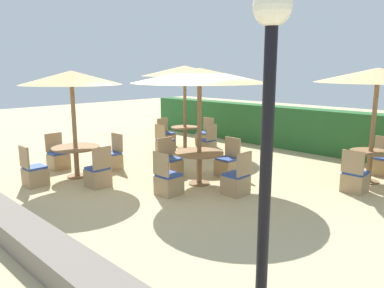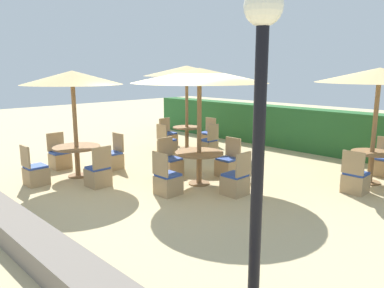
{
  "view_description": "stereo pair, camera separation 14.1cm",
  "coord_description": "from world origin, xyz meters",
  "px_view_note": "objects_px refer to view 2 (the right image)",
  "views": [
    {
      "loc": [
        5.88,
        -5.39,
        2.59
      ],
      "look_at": [
        0.0,
        0.6,
        0.9
      ],
      "focal_mm": 35.0,
      "sensor_mm": 36.0,
      "label": 1
    },
    {
      "loc": [
        5.98,
        -5.29,
        2.59
      ],
      "look_at": [
        0.0,
        0.6,
        0.9
      ],
      "focal_mm": 35.0,
      "sensor_mm": 36.0,
      "label": 2
    }
  ],
  "objects_px": {
    "round_table_front_left": "(77,152)",
    "parasol_back_right": "(380,76)",
    "parasol_center": "(199,76)",
    "patio_chair_back_left_east": "(208,145)",
    "patio_chair_back_left_south": "(167,145)",
    "round_table_back_left": "(187,133)",
    "patio_chair_front_left_west": "(60,158)",
    "round_table_back_right": "(371,160)",
    "patio_chair_center_north": "(228,165)",
    "patio_chair_front_left_east": "(98,175)",
    "parasol_front_left": "(72,78)",
    "patio_chair_back_right_south": "(355,181)",
    "round_table_center": "(199,159)",
    "patio_chair_back_left_north": "(207,137)",
    "patio_chair_center_west": "(171,165)",
    "parasol_back_left": "(187,71)",
    "lamp_post": "(260,95)",
    "patio_chair_back_right_north": "(382,165)",
    "patio_chair_back_left_west": "(168,138)",
    "patio_chair_front_left_south": "(35,174)",
    "patio_chair_front_left_north": "(113,159)",
    "patio_chair_center_east": "(236,183)",
    "patio_chair_center_south": "(168,182)"
  },
  "relations": [
    {
      "from": "parasol_center",
      "to": "round_table_front_left",
      "type": "xyz_separation_m",
      "value": [
        -2.52,
        -1.67,
        -1.84
      ]
    },
    {
      "from": "round_table_front_left",
      "to": "patio_chair_back_left_west",
      "type": "bearing_deg",
      "value": 107.62
    },
    {
      "from": "patio_chair_front_left_south",
      "to": "patio_chair_front_left_north",
      "type": "bearing_deg",
      "value": 88.92
    },
    {
      "from": "patio_chair_back_right_south",
      "to": "parasol_front_left",
      "type": "bearing_deg",
      "value": -145.81
    },
    {
      "from": "patio_chair_back_left_north",
      "to": "parasol_back_right",
      "type": "relative_size",
      "value": 0.34
    },
    {
      "from": "round_table_back_left",
      "to": "round_table_front_left",
      "type": "bearing_deg",
      "value": -84.15
    },
    {
      "from": "patio_chair_back_left_north",
      "to": "patio_chair_back_left_south",
      "type": "distance_m",
      "value": 1.84
    },
    {
      "from": "round_table_center",
      "to": "patio_chair_back_left_south",
      "type": "height_order",
      "value": "patio_chair_back_left_south"
    },
    {
      "from": "parasol_back_right",
      "to": "patio_chair_back_left_east",
      "type": "bearing_deg",
      "value": -174.79
    },
    {
      "from": "patio_chair_center_west",
      "to": "patio_chair_back_right_south",
      "type": "bearing_deg",
      "value": 117.18
    },
    {
      "from": "parasol_center",
      "to": "patio_chair_front_left_north",
      "type": "bearing_deg",
      "value": -165.01
    },
    {
      "from": "parasol_center",
      "to": "patio_chair_back_left_east",
      "type": "height_order",
      "value": "parasol_center"
    },
    {
      "from": "round_table_front_left",
      "to": "patio_chair_back_left_north",
      "type": "xyz_separation_m",
      "value": [
        -0.41,
        5.06,
        -0.34
      ]
    },
    {
      "from": "lamp_post",
      "to": "patio_chair_front_left_east",
      "type": "distance_m",
      "value": 5.71
    },
    {
      "from": "round_table_back_left",
      "to": "patio_chair_back_left_north",
      "type": "bearing_deg",
      "value": 89.59
    },
    {
      "from": "patio_chair_center_east",
      "to": "patio_chair_back_left_east",
      "type": "relative_size",
      "value": 1.0
    },
    {
      "from": "patio_chair_front_left_south",
      "to": "round_table_front_left",
      "type": "bearing_deg",
      "value": 87.67
    },
    {
      "from": "patio_chair_front_left_west",
      "to": "round_table_back_right",
      "type": "distance_m",
      "value": 7.73
    },
    {
      "from": "patio_chair_back_left_south",
      "to": "round_table_back_left",
      "type": "bearing_deg",
      "value": 91.43
    },
    {
      "from": "patio_chair_center_north",
      "to": "patio_chair_back_left_south",
      "type": "xyz_separation_m",
      "value": [
        -2.94,
        0.56,
        0.0
      ]
    },
    {
      "from": "parasol_front_left",
      "to": "patio_chair_back_right_south",
      "type": "bearing_deg",
      "value": 34.19
    },
    {
      "from": "parasol_center",
      "to": "patio_chair_front_left_west",
      "type": "bearing_deg",
      "value": -155.48
    },
    {
      "from": "parasol_center",
      "to": "round_table_center",
      "type": "height_order",
      "value": "parasol_center"
    },
    {
      "from": "patio_chair_front_left_south",
      "to": "patio_chair_back_right_south",
      "type": "relative_size",
      "value": 1.0
    },
    {
      "from": "patio_chair_front_left_north",
      "to": "patio_chair_front_left_south",
      "type": "distance_m",
      "value": 2.02
    },
    {
      "from": "parasol_back_left",
      "to": "patio_chair_back_left_west",
      "type": "xyz_separation_m",
      "value": [
        -0.87,
        -0.05,
        -2.25
      ]
    },
    {
      "from": "patio_chair_front_left_south",
      "to": "patio_chair_back_right_north",
      "type": "distance_m",
      "value": 8.3
    },
    {
      "from": "round_table_center",
      "to": "patio_chair_back_right_north",
      "type": "xyz_separation_m",
      "value": [
        2.67,
        3.76,
        -0.33
      ]
    },
    {
      "from": "patio_chair_center_north",
      "to": "patio_chair_back_left_west",
      "type": "height_order",
      "value": "same"
    },
    {
      "from": "patio_chair_center_west",
      "to": "parasol_back_left",
      "type": "bearing_deg",
      "value": -141.2
    },
    {
      "from": "round_table_back_right",
      "to": "patio_chair_back_right_north",
      "type": "xyz_separation_m",
      "value": [
        -0.05,
        0.9,
        -0.28
      ]
    },
    {
      "from": "patio_chair_center_north",
      "to": "round_table_back_left",
      "type": "xyz_separation_m",
      "value": [
        -2.97,
        1.45,
        0.28
      ]
    },
    {
      "from": "parasol_back_right",
      "to": "round_table_back_right",
      "type": "relative_size",
      "value": 3.03
    },
    {
      "from": "round_table_back_left",
      "to": "patio_chair_back_left_north",
      "type": "xyz_separation_m",
      "value": [
        0.01,
        0.95,
        -0.28
      ]
    },
    {
      "from": "patio_chair_center_west",
      "to": "parasol_back_left",
      "type": "height_order",
      "value": "parasol_back_left"
    },
    {
      "from": "round_table_back_left",
      "to": "patio_chair_back_left_west",
      "type": "relative_size",
      "value": 0.98
    },
    {
      "from": "parasol_front_left",
      "to": "patio_chair_center_north",
      "type": "bearing_deg",
      "value": 46.2
    },
    {
      "from": "parasol_center",
      "to": "patio_chair_back_left_west",
      "type": "xyz_separation_m",
      "value": [
        -3.81,
        2.38,
        -2.18
      ]
    },
    {
      "from": "lamp_post",
      "to": "patio_chair_center_east",
      "type": "xyz_separation_m",
      "value": [
        -2.64,
        2.98,
        -2.09
      ]
    },
    {
      "from": "parasol_center",
      "to": "round_table_front_left",
      "type": "bearing_deg",
      "value": -146.43
    },
    {
      "from": "patio_chair_front_left_south",
      "to": "patio_chair_back_left_north",
      "type": "bearing_deg",
      "value": 93.51
    },
    {
      "from": "parasol_center",
      "to": "patio_chair_front_left_west",
      "type": "xyz_separation_m",
      "value": [
        -3.57,
        -1.63,
        -2.18
      ]
    },
    {
      "from": "lamp_post",
      "to": "patio_chair_center_south",
      "type": "relative_size",
      "value": 3.57
    },
    {
      "from": "patio_chair_back_left_west",
      "to": "patio_chair_back_right_south",
      "type": "bearing_deg",
      "value": 85.91
    },
    {
      "from": "patio_chair_front_left_east",
      "to": "patio_chair_back_left_east",
      "type": "height_order",
      "value": "same"
    },
    {
      "from": "round_table_front_left",
      "to": "parasol_back_right",
      "type": "bearing_deg",
      "value": 40.93
    },
    {
      "from": "patio_chair_center_north",
      "to": "patio_chair_front_left_east",
      "type": "bearing_deg",
      "value": 61.11
    },
    {
      "from": "patio_chair_front_left_east",
      "to": "patio_chair_back_right_south",
      "type": "distance_m",
      "value": 5.58
    },
    {
      "from": "patio_chair_center_north",
      "to": "patio_chair_back_left_east",
      "type": "relative_size",
      "value": 1.0
    },
    {
      "from": "patio_chair_back_left_east",
      "to": "round_table_front_left",
      "type": "bearing_deg",
      "value": 172.53
    }
  ]
}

